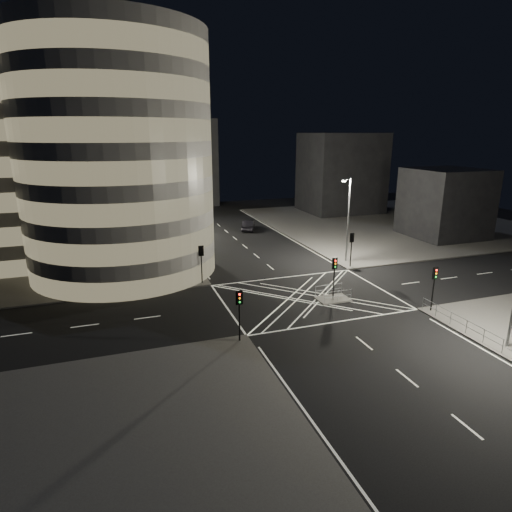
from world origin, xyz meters
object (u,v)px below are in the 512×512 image
object	(u,v)px
street_lamp_left_near	(185,223)
central_island	(333,299)
traffic_signal_fl	(201,257)
street_lamp_left_far	(165,200)
sedan	(248,225)
street_lamp_right_far	(348,217)
traffic_signal_nl	(239,306)
traffic_signal_island	(334,271)
traffic_signal_fr	(352,243)
traffic_signal_nr	(434,281)

from	to	relation	value
street_lamp_left_near	central_island	bearing A→B (deg)	-49.73
traffic_signal_fl	street_lamp_left_far	size ratio (longest dim) A/B	0.40
street_lamp_left_near	sedan	bearing A→B (deg)	53.59
central_island	street_lamp_right_far	size ratio (longest dim) A/B	0.30
traffic_signal_nl	street_lamp_left_near	world-z (taller)	street_lamp_left_near
traffic_signal_fl	sedan	size ratio (longest dim) A/B	0.79
central_island	street_lamp_left_near	world-z (taller)	street_lamp_left_near
street_lamp_left_near	traffic_signal_fl	bearing A→B (deg)	-83.03
traffic_signal_island	street_lamp_left_near	size ratio (longest dim) A/B	0.40
traffic_signal_fl	traffic_signal_nl	xyz separation A→B (m)	(0.00, -13.60, 0.00)
sedan	street_lamp_left_far	bearing A→B (deg)	21.19
traffic_signal_fl	traffic_signal_fr	xyz separation A→B (m)	(17.60, 0.00, 0.00)
traffic_signal_fl	street_lamp_left_near	xyz separation A→B (m)	(-0.64, 5.20, 2.63)
traffic_signal_nl	sedan	bearing A→B (deg)	71.21
traffic_signal_fl	sedan	world-z (taller)	traffic_signal_fl
street_lamp_left_far	street_lamp_right_far	distance (m)	28.23
traffic_signal_nl	street_lamp_left_near	distance (m)	18.99
traffic_signal_nr	traffic_signal_island	bearing A→B (deg)	142.07
traffic_signal_nr	traffic_signal_nl	bearing A→B (deg)	180.00
traffic_signal_island	street_lamp_left_far	distance (m)	33.61
central_island	street_lamp_right_far	world-z (taller)	street_lamp_right_far
street_lamp_left_near	street_lamp_right_far	distance (m)	19.11
street_lamp_left_near	street_lamp_left_far	size ratio (longest dim) A/B	1.00
traffic_signal_nl	street_lamp_left_far	distance (m)	36.90
traffic_signal_nl	traffic_signal_fr	bearing A→B (deg)	37.69
traffic_signal_fr	street_lamp_left_far	bearing A→B (deg)	128.17
sedan	traffic_signal_fr	bearing A→B (deg)	125.20
street_lamp_right_far	sedan	distance (m)	22.02
traffic_signal_nl	traffic_signal_island	bearing A→B (deg)	26.14
traffic_signal_island	sedan	size ratio (longest dim) A/B	0.79
traffic_signal_fl	traffic_signal_fr	size ratio (longest dim) A/B	1.00
traffic_signal_island	street_lamp_right_far	xyz separation A→B (m)	(7.44, 10.50, 2.63)
sedan	street_lamp_left_near	bearing A→B (deg)	76.06
traffic_signal_fr	central_island	bearing A→B (deg)	-129.33
traffic_signal_fr	traffic_signal_nl	bearing A→B (deg)	-142.31
central_island	traffic_signal_nr	xyz separation A→B (m)	(6.80, -5.30, 2.84)
central_island	traffic_signal_fr	world-z (taller)	traffic_signal_fr
traffic_signal_fr	street_lamp_left_far	distance (m)	29.63
traffic_signal_island	street_lamp_left_near	distance (m)	17.89
traffic_signal_nl	traffic_signal_fr	distance (m)	22.24
traffic_signal_nr	traffic_signal_fr	bearing A→B (deg)	90.00
traffic_signal_fl	traffic_signal_island	size ratio (longest dim) A/B	1.00
street_lamp_left_near	street_lamp_left_far	xyz separation A→B (m)	(0.00, 18.00, 0.00)
sedan	traffic_signal_nl	bearing A→B (deg)	93.67
central_island	street_lamp_left_near	xyz separation A→B (m)	(-11.44, 13.50, 5.47)
traffic_signal_nl	street_lamp_left_far	bearing A→B (deg)	90.99
traffic_signal_nl	street_lamp_left_far	xyz separation A→B (m)	(-0.64, 36.80, 2.63)
central_island	traffic_signal_island	distance (m)	2.84
street_lamp_right_far	sedan	xyz separation A→B (m)	(-5.81, 20.71, -4.71)
central_island	traffic_signal_island	world-z (taller)	traffic_signal_island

